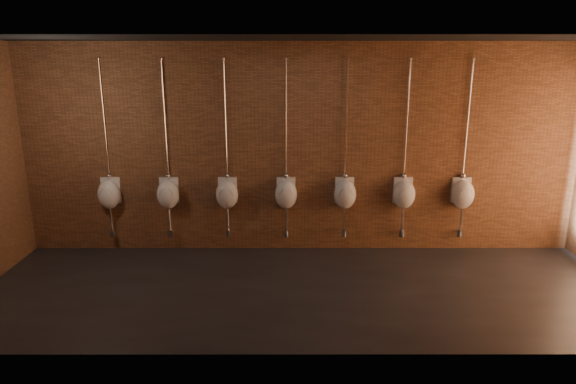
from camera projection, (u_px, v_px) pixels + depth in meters
name	position (u px, v px, depth m)	size (l,w,h in m)	color
ground	(304.00, 290.00, 6.80)	(8.50, 8.50, 0.00)	black
room_shell	(305.00, 140.00, 6.26)	(8.54, 3.04, 3.22)	black
urinal_0	(109.00, 193.00, 7.88)	(0.35, 0.30, 2.71)	white
urinal_1	(168.00, 193.00, 7.88)	(0.35, 0.30, 2.71)	white
urinal_2	(227.00, 193.00, 7.88)	(0.35, 0.30, 2.71)	white
urinal_3	(286.00, 193.00, 7.88)	(0.35, 0.30, 2.71)	white
urinal_4	(345.00, 193.00, 7.88)	(0.35, 0.30, 2.71)	white
urinal_5	(404.00, 193.00, 7.88)	(0.35, 0.30, 2.71)	white
urinal_6	(463.00, 193.00, 7.88)	(0.35, 0.30, 2.71)	white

